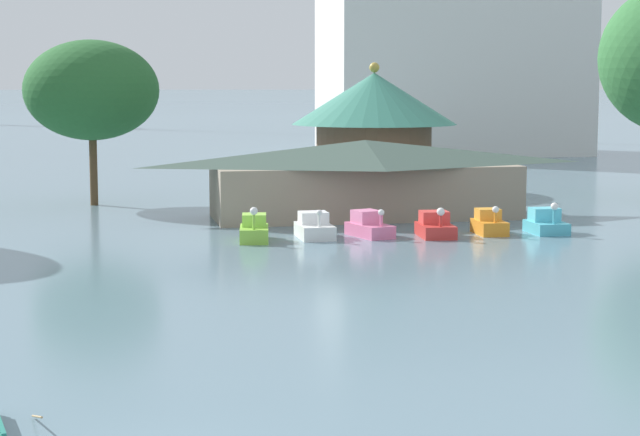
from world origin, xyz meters
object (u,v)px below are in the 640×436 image
shoreline_tree_mid (92,90)px  background_building_block (452,57)px  pedal_boat_lime (254,230)px  boathouse (365,177)px  pedal_boat_pink (369,226)px  pedal_boat_white (314,228)px  green_roof_pavilion (374,122)px  pedal_boat_red (435,227)px  pedal_boat_orange (489,224)px  pedal_boat_cyan (546,223)px

shoreline_tree_mid → background_building_block: (36.82, 41.62, 3.06)m
pedal_boat_lime → boathouse: size_ratio=0.16×
pedal_boat_pink → background_building_block: 63.69m
pedal_boat_lime → background_building_block: size_ratio=0.11×
pedal_boat_lime → pedal_boat_white: pedal_boat_lime is taller
green_roof_pavilion → pedal_boat_lime: bearing=-118.0°
boathouse → background_building_block: background_building_block is taller
shoreline_tree_mid → background_building_block: 55.66m
pedal_boat_red → pedal_boat_orange: bearing=101.8°
pedal_boat_lime → shoreline_tree_mid: (-7.52, 17.18, 6.54)m
pedal_boat_red → pedal_boat_orange: 2.96m
pedal_boat_pink → pedal_boat_red: pedal_boat_red is taller
green_roof_pavilion → shoreline_tree_mid: bearing=-167.4°
pedal_boat_lime → pedal_boat_cyan: bearing=97.7°
pedal_boat_lime → background_building_block: 66.39m
pedal_boat_lime → pedal_boat_white: 3.05m
pedal_boat_pink → background_building_block: size_ratio=0.11×
pedal_boat_pink → pedal_boat_red: 3.26m
boathouse → background_building_block: bearing=66.7°
pedal_boat_red → boathouse: (-1.56, 8.14, 1.79)m
pedal_boat_white → pedal_boat_orange: pedal_boat_white is taller
boathouse → pedal_boat_red: bearing=-79.1°
pedal_boat_lime → shoreline_tree_mid: bearing=-147.7°
pedal_boat_orange → pedal_boat_pink: bearing=-91.1°
green_roof_pavilion → background_building_block: size_ratio=0.42×
pedal_boat_red → pedal_boat_pink: bearing=-98.7°
pedal_boat_lime → pedal_boat_cyan: pedal_boat_lime is taller
green_roof_pavilion → shoreline_tree_mid: (-18.90, -4.23, 2.24)m
pedal_boat_white → green_roof_pavilion: size_ratio=0.24×
green_roof_pavilion → boathouse: bearing=-106.4°
pedal_boat_pink → pedal_boat_orange: (6.11, -0.38, 0.01)m
pedal_boat_red → shoreline_tree_mid: bearing=-132.2°
pedal_boat_orange → green_roof_pavilion: green_roof_pavilion is taller
pedal_boat_pink → pedal_boat_orange: 6.12m
pedal_boat_lime → boathouse: (7.38, 7.79, 1.76)m
shoreline_tree_mid → pedal_boat_pink: bearing=-51.6°
pedal_boat_cyan → pedal_boat_red: bearing=-88.4°
green_roof_pavilion → shoreline_tree_mid: size_ratio=1.12×
pedal_boat_cyan → background_building_block: bearing=166.9°
pedal_boat_pink → pedal_boat_red: (3.17, -0.75, -0.00)m
pedal_boat_red → background_building_block: bearing=165.6°
boathouse → background_building_block: (21.92, 51.00, 7.83)m
pedal_boat_orange → shoreline_tree_mid: bearing=-129.0°
pedal_boat_red → boathouse: 8.48m
pedal_boat_pink → pedal_boat_red: bearing=60.5°
green_roof_pavilion → pedal_boat_cyan: bearing=-81.0°
pedal_boat_orange → boathouse: boathouse is taller
pedal_boat_white → pedal_boat_lime: bearing=-82.7°
pedal_boat_lime → background_building_block: background_building_block is taller
pedal_boat_red → background_building_block: background_building_block is taller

